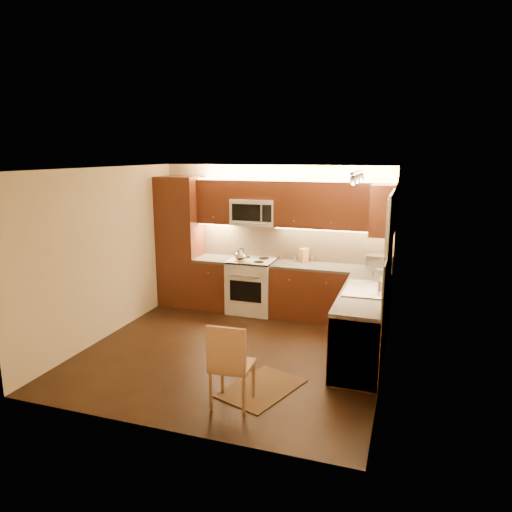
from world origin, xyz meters
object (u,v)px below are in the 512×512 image
(stove, at_px, (252,286))
(soap_bottle, at_px, (383,280))
(knife_block, at_px, (303,255))
(toaster_oven, at_px, (380,262))
(dining_chair, at_px, (232,363))
(microwave, at_px, (254,212))
(kettle, at_px, (241,255))
(sink, at_px, (365,284))

(stove, xyz_separation_m, soap_bottle, (2.22, -0.93, 0.53))
(stove, bearing_deg, soap_bottle, -22.76)
(stove, bearing_deg, knife_block, 14.25)
(toaster_oven, relative_size, dining_chair, 0.39)
(microwave, xyz_separation_m, knife_block, (0.85, 0.08, -0.71))
(microwave, bearing_deg, soap_bottle, -25.66)
(soap_bottle, bearing_deg, stove, 157.23)
(soap_bottle, bearing_deg, dining_chair, -124.38)
(toaster_oven, distance_m, dining_chair, 3.40)
(microwave, relative_size, kettle, 3.14)
(knife_block, bearing_deg, microwave, -149.81)
(toaster_oven, xyz_separation_m, knife_block, (-1.26, 0.12, 0.00))
(stove, distance_m, soap_bottle, 2.47)
(stove, relative_size, microwave, 1.21)
(toaster_oven, relative_size, soap_bottle, 1.98)
(microwave, height_order, toaster_oven, microwave)
(toaster_oven, xyz_separation_m, dining_chair, (-1.30, -3.09, -0.53))
(stove, relative_size, toaster_oven, 2.47)
(microwave, bearing_deg, sink, -32.21)
(toaster_oven, bearing_deg, kettle, -158.51)
(sink, bearing_deg, microwave, 147.79)
(microwave, bearing_deg, dining_chair, -75.59)
(kettle, relative_size, soap_bottle, 1.29)
(sink, xyz_separation_m, knife_block, (-1.15, 1.34, 0.04))
(stove, bearing_deg, kettle, -118.09)
(knife_block, relative_size, dining_chair, 0.23)
(microwave, height_order, soap_bottle, microwave)
(stove, distance_m, kettle, 0.63)
(microwave, distance_m, soap_bottle, 2.57)
(sink, bearing_deg, knife_block, 130.72)
(sink, height_order, soap_bottle, soap_bottle)
(sink, bearing_deg, kettle, 156.88)
(dining_chair, bearing_deg, kettle, 105.49)
(soap_bottle, height_order, dining_chair, soap_bottle)
(soap_bottle, bearing_deg, microwave, 154.34)
(stove, xyz_separation_m, toaster_oven, (2.11, 0.09, 0.55))
(sink, distance_m, kettle, 2.30)
(kettle, bearing_deg, sink, -6.11)
(microwave, relative_size, soap_bottle, 4.04)
(kettle, relative_size, dining_chair, 0.25)
(microwave, xyz_separation_m, dining_chair, (0.81, -3.14, -1.24))
(sink, relative_size, dining_chair, 0.89)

